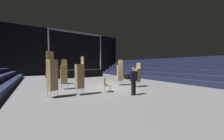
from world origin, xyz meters
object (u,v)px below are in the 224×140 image
at_px(chair_stack_rear_left, 52,74).
at_px(equipment_road_case, 128,77).
at_px(chair_stack_front_right, 64,74).
at_px(chair_stack_mid_centre, 137,75).
at_px(chair_stack_front_left, 120,73).
at_px(stage_riser, 75,73).
at_px(chair_stack_mid_left, 80,76).
at_px(man_with_tie, 134,79).
at_px(chair_stack_mid_right, 64,74).
at_px(loose_chair_near_man, 106,84).

xyz_separation_m(chair_stack_rear_left, equipment_road_case, (9.10, 4.47, -1.00)).
bearing_deg(chair_stack_rear_left, chair_stack_front_right, -129.13).
xyz_separation_m(chair_stack_mid_centre, equipment_road_case, (2.88, 4.62, -0.70)).
bearing_deg(chair_stack_front_left, stage_riser, 117.34).
height_order(chair_stack_front_right, chair_stack_mid_left, chair_stack_mid_left).
height_order(man_with_tie, chair_stack_front_right, chair_stack_front_right).
distance_m(chair_stack_mid_right, chair_stack_rear_left, 2.29).
distance_m(stage_riser, chair_stack_rear_left, 11.70).
xyz_separation_m(man_with_tie, chair_stack_front_right, (-2.67, 6.58, -0.06)).
relative_size(stage_riser, loose_chair_near_man, 8.05).
distance_m(chair_stack_front_left, equipment_road_case, 4.95).
height_order(chair_stack_mid_right, chair_stack_mid_centre, chair_stack_mid_right).
xyz_separation_m(chair_stack_mid_left, chair_stack_mid_centre, (4.77, 0.10, -0.17)).
distance_m(man_with_tie, loose_chair_near_man, 1.90).
distance_m(chair_stack_front_left, chair_stack_mid_right, 4.54).
bearing_deg(chair_stack_mid_right, chair_stack_front_right, -87.42).
bearing_deg(chair_stack_rear_left, chair_stack_front_left, 170.97).
distance_m(chair_stack_front_left, loose_chair_near_man, 2.87).
height_order(stage_riser, loose_chair_near_man, stage_riser).
bearing_deg(chair_stack_front_right, chair_stack_rear_left, 45.99).
distance_m(stage_riser, chair_stack_front_left, 9.77).
relative_size(chair_stack_front_left, chair_stack_rear_left, 0.87).
height_order(stage_riser, man_with_tie, stage_riser).
distance_m(chair_stack_mid_right, loose_chair_near_man, 3.34).
relative_size(chair_stack_front_right, chair_stack_rear_left, 0.70).
bearing_deg(loose_chair_near_man, chair_stack_rear_left, -60.27).
xyz_separation_m(chair_stack_mid_left, loose_chair_near_man, (1.74, -0.18, -0.62)).
distance_m(chair_stack_rear_left, loose_chair_near_man, 3.31).
xyz_separation_m(stage_riser, chair_stack_front_right, (-2.79, -6.32, 0.29)).
xyz_separation_m(chair_stack_front_left, chair_stack_front_right, (-4.03, 3.36, -0.21)).
bearing_deg(stage_riser, chair_stack_front_left, -82.75).
relative_size(chair_stack_front_left, chair_stack_front_right, 1.24).
relative_size(stage_riser, chair_stack_mid_centre, 3.87).
bearing_deg(chair_stack_mid_left, chair_stack_mid_right, 8.65).
xyz_separation_m(chair_stack_mid_right, equipment_road_case, (8.07, 2.43, -0.83)).
relative_size(man_with_tie, chair_stack_mid_right, 0.77).
height_order(chair_stack_mid_left, loose_chair_near_man, chair_stack_mid_left).
bearing_deg(chair_stack_front_right, man_with_tie, 85.88).
bearing_deg(stage_riser, chair_stack_mid_centre, -79.89).
relative_size(chair_stack_rear_left, loose_chair_near_man, 2.71).
height_order(chair_stack_front_left, chair_stack_mid_right, same).
xyz_separation_m(chair_stack_mid_left, equipment_road_case, (7.65, 4.72, -0.87)).
relative_size(chair_stack_mid_left, loose_chair_near_man, 2.44).
xyz_separation_m(chair_stack_mid_centre, loose_chair_near_man, (-3.03, -0.28, -0.45)).
bearing_deg(chair_stack_mid_centre, chair_stack_front_left, 23.59).
relative_size(chair_stack_front_left, loose_chair_near_man, 2.35).
distance_m(chair_stack_front_left, chair_stack_rear_left, 5.62).
bearing_deg(equipment_road_case, chair_stack_front_left, -137.78).
xyz_separation_m(chair_stack_front_left, chair_stack_mid_centre, (0.73, -1.35, -0.13)).
distance_m(man_with_tie, chair_stack_mid_left, 3.22).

